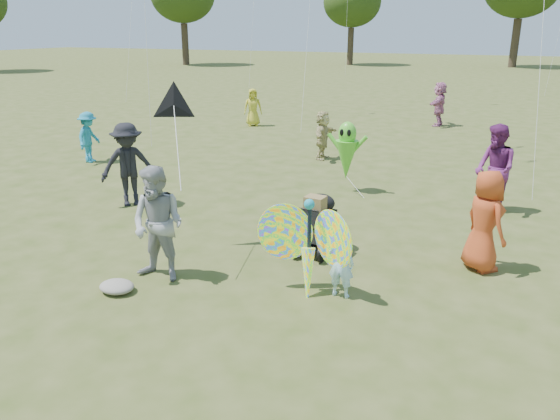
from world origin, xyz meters
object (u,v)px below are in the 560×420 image
object	(u,v)px
jogging_stroller	(317,220)
crowd_a	(485,221)
crowd_d	(323,135)
alien_kite	(347,153)
crowd_b	(128,165)
adult_man	(158,224)
butterfly_kite	(308,247)
child_girl	(341,264)
crowd_g	(253,107)
crowd_j	(439,104)
crowd_e	(495,169)
crowd_i	(89,137)

from	to	relation	value
jogging_stroller	crowd_a	bearing A→B (deg)	14.04
crowd_d	alien_kite	world-z (taller)	alien_kite
crowd_b	jogging_stroller	size ratio (longest dim) A/B	1.74
jogging_stroller	alien_kite	distance (m)	4.02
adult_man	alien_kite	world-z (taller)	adult_man
butterfly_kite	adult_man	bearing A→B (deg)	-168.00
child_girl	crowd_g	world-z (taller)	crowd_g
crowd_j	crowd_a	bearing A→B (deg)	12.60
crowd_d	crowd_e	distance (m)	6.08
crowd_b	crowd_j	distance (m)	14.50
crowd_i	crowd_a	bearing A→B (deg)	-118.16
crowd_d	adult_man	bearing A→B (deg)	-175.54
jogging_stroller	alien_kite	bearing A→B (deg)	104.70
crowd_i	jogging_stroller	xyz separation A→B (m)	(8.64, -3.86, -0.14)
crowd_e	crowd_j	distance (m)	11.18
crowd_b	butterfly_kite	bearing A→B (deg)	-67.38
crowd_e	butterfly_kite	world-z (taller)	crowd_e
crowd_a	alien_kite	size ratio (longest dim) A/B	0.99
adult_man	child_girl	bearing A→B (deg)	11.69
crowd_a	crowd_i	world-z (taller)	crowd_a
crowd_j	jogging_stroller	distance (m)	14.57
child_girl	jogging_stroller	distance (m)	1.73
crowd_b	crowd_i	distance (m)	4.79
crowd_e	jogging_stroller	distance (m)	4.64
child_girl	crowd_j	world-z (taller)	crowd_j
crowd_e	crowd_i	distance (m)	11.40
crowd_d	crowd_i	world-z (taller)	crowd_i
child_girl	crowd_a	xyz separation A→B (m)	(1.87, 1.89, 0.32)
adult_man	jogging_stroller	xyz separation A→B (m)	(1.93, 2.03, -0.32)
crowd_a	crowd_e	distance (m)	3.29
crowd_d	alien_kite	size ratio (longest dim) A/B	0.86
crowd_a	crowd_g	bearing A→B (deg)	-0.58
crowd_g	jogging_stroller	distance (m)	13.44
crowd_j	butterfly_kite	size ratio (longest dim) A/B	1.02
crowd_e	crowd_g	world-z (taller)	crowd_e
crowd_d	crowd_g	size ratio (longest dim) A/B	0.99
child_girl	crowd_j	distance (m)	16.06
jogging_stroller	crowd_j	bearing A→B (deg)	95.02
crowd_g	alien_kite	xyz separation A→B (m)	(6.27, -7.57, 0.21)
crowd_d	jogging_stroller	xyz separation A→B (m)	(2.34, -7.03, -0.13)
crowd_e	crowd_g	size ratio (longest dim) A/B	1.28
crowd_i	alien_kite	xyz separation A→B (m)	(7.98, 0.09, 0.21)
adult_man	crowd_a	bearing A→B (deg)	27.90
alien_kite	butterfly_kite	bearing A→B (deg)	-78.94
child_girl	crowd_i	size ratio (longest dim) A/B	0.71
crowd_e	crowd_g	bearing A→B (deg)	-162.28
crowd_d	crowd_e	bearing A→B (deg)	-121.15
adult_man	crowd_d	distance (m)	9.07
crowd_b	crowd_e	xyz separation A→B (m)	(7.61, 2.78, 0.02)
crowd_g	crowd_b	bearing A→B (deg)	-108.17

